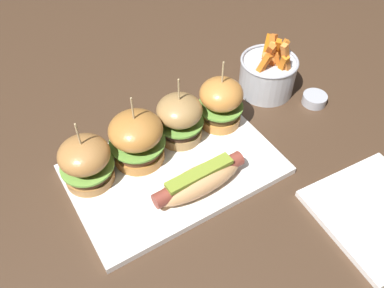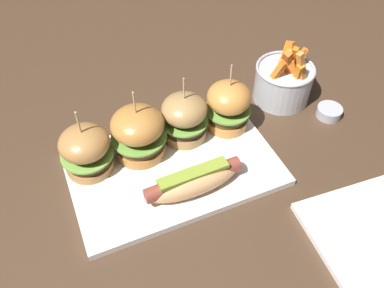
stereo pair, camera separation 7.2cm
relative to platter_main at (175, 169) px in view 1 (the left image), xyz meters
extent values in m
plane|color=#422D1E|center=(0.00, 0.00, -0.01)|extent=(3.00, 3.00, 0.00)
cube|color=white|center=(0.00, 0.00, 0.00)|extent=(0.37, 0.24, 0.01)
ellipsoid|color=tan|center=(0.01, -0.06, 0.03)|extent=(0.17, 0.06, 0.04)
cylinder|color=brown|center=(0.01, -0.06, 0.03)|extent=(0.17, 0.03, 0.03)
cube|color=olive|center=(0.01, -0.06, 0.05)|extent=(0.12, 0.03, 0.01)
cylinder|color=#A8733C|center=(-0.14, 0.06, 0.02)|extent=(0.09, 0.09, 0.02)
cylinder|color=#4D321E|center=(-0.14, 0.06, 0.03)|extent=(0.08, 0.08, 0.02)
cylinder|color=#6B9E3D|center=(-0.14, 0.06, 0.04)|extent=(0.09, 0.09, 0.00)
ellipsoid|color=#A8733C|center=(-0.14, 0.06, 0.07)|extent=(0.09, 0.09, 0.05)
cylinder|color=tan|center=(-0.14, 0.06, 0.11)|extent=(0.00, 0.00, 0.06)
cylinder|color=#AF7233|center=(-0.04, 0.06, 0.02)|extent=(0.09, 0.09, 0.02)
cylinder|color=brown|center=(-0.04, 0.06, 0.04)|extent=(0.09, 0.09, 0.02)
cylinder|color=#609338|center=(-0.04, 0.06, 0.05)|extent=(0.10, 0.10, 0.00)
ellipsoid|color=#AF7233|center=(-0.04, 0.06, 0.08)|extent=(0.10, 0.10, 0.06)
cylinder|color=tan|center=(-0.04, 0.06, 0.12)|extent=(0.00, 0.00, 0.06)
cylinder|color=#9E7846|center=(0.05, 0.06, 0.02)|extent=(0.08, 0.08, 0.02)
cylinder|color=#3A271B|center=(0.05, 0.06, 0.04)|extent=(0.08, 0.08, 0.02)
cylinder|color=#609338|center=(0.05, 0.06, 0.05)|extent=(0.09, 0.09, 0.00)
ellipsoid|color=#9E7846|center=(0.05, 0.06, 0.07)|extent=(0.09, 0.09, 0.05)
cylinder|color=tan|center=(0.05, 0.06, 0.12)|extent=(0.00, 0.00, 0.06)
cylinder|color=#C17D38|center=(0.14, 0.06, 0.02)|extent=(0.08, 0.08, 0.02)
cylinder|color=#4A3417|center=(0.14, 0.06, 0.04)|extent=(0.08, 0.08, 0.02)
cylinder|color=#609338|center=(0.14, 0.06, 0.05)|extent=(0.09, 0.09, 0.00)
ellipsoid|color=#C17D38|center=(0.14, 0.06, 0.08)|extent=(0.08, 0.08, 0.06)
cylinder|color=tan|center=(0.14, 0.06, 0.12)|extent=(0.00, 0.00, 0.06)
cylinder|color=#B7BABF|center=(0.29, 0.10, 0.03)|extent=(0.12, 0.12, 0.08)
torus|color=#A8AAB2|center=(0.29, 0.10, 0.07)|extent=(0.12, 0.12, 0.01)
cube|color=orange|center=(0.29, 0.09, 0.08)|extent=(0.03, 0.02, 0.08)
cube|color=orange|center=(0.30, 0.08, 0.07)|extent=(0.03, 0.02, 0.06)
cube|color=#CA6214|center=(0.31, 0.11, 0.07)|extent=(0.02, 0.04, 0.07)
cube|color=orange|center=(0.30, 0.07, 0.07)|extent=(0.03, 0.03, 0.07)
cube|color=orange|center=(0.29, 0.10, 0.08)|extent=(0.03, 0.04, 0.09)
cube|color=orange|center=(0.29, 0.11, 0.08)|extent=(0.04, 0.06, 0.08)
cube|color=#CB6712|center=(0.30, 0.12, 0.08)|extent=(0.04, 0.03, 0.08)
cube|color=orange|center=(0.30, 0.06, 0.08)|extent=(0.04, 0.02, 0.09)
cube|color=orange|center=(0.29, 0.10, 0.07)|extent=(0.04, 0.02, 0.06)
cube|color=orange|center=(0.26, 0.09, 0.07)|extent=(0.04, 0.02, 0.07)
cube|color=orange|center=(0.32, 0.10, 0.07)|extent=(0.04, 0.02, 0.07)
cube|color=#D46612|center=(0.30, 0.10, 0.08)|extent=(0.03, 0.04, 0.09)
cylinder|color=#A8AAB2|center=(0.35, 0.01, 0.00)|extent=(0.05, 0.05, 0.02)
cylinder|color=tan|center=(0.35, 0.01, 0.01)|extent=(0.04, 0.04, 0.00)
cube|color=white|center=(0.24, -0.26, 0.00)|extent=(0.21, 0.21, 0.01)
camera|label=1|loc=(-0.22, -0.42, 0.57)|focal=37.81mm
camera|label=2|loc=(-0.16, -0.45, 0.57)|focal=37.81mm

